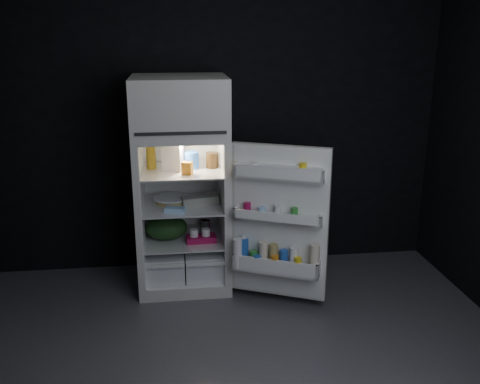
{
  "coord_description": "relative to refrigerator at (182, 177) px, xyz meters",
  "views": [
    {
      "loc": [
        -0.38,
        -3.01,
        2.13
      ],
      "look_at": [
        0.12,
        1.0,
        0.9
      ],
      "focal_mm": 40.0,
      "sensor_mm": 36.0,
      "label": 1
    }
  ],
  "objects": [
    {
      "name": "wall_back",
      "position": [
        0.33,
        0.38,
        0.39
      ],
      "size": [
        4.0,
        0.0,
        2.7
      ],
      "primitive_type": "cube",
      "color": "black",
      "rests_on": "ground"
    },
    {
      "name": "refrigerator",
      "position": [
        0.0,
        0.0,
        0.0
      ],
      "size": [
        0.76,
        0.71,
        1.78
      ],
      "color": "silver",
      "rests_on": "ground"
    },
    {
      "name": "produce_bag",
      "position": [
        -0.14,
        -0.05,
        -0.43
      ],
      "size": [
        0.43,
        0.39,
        0.2
      ],
      "primitive_type": "ellipsoid",
      "rotation": [
        0.0,
        0.0,
        -0.31
      ],
      "color": "#193815",
      "rests_on": "refrigerator"
    },
    {
      "name": "pie",
      "position": [
        -0.09,
        0.02,
        -0.21
      ],
      "size": [
        0.31,
        0.31,
        0.04
      ],
      "primitive_type": "cylinder",
      "rotation": [
        0.0,
        0.0,
        0.16
      ],
      "color": "tan",
      "rests_on": "refrigerator"
    },
    {
      "name": "amber_bottle",
      "position": [
        -0.25,
        0.02,
        0.18
      ],
      "size": [
        0.08,
        0.08,
        0.22
      ],
      "primitive_type": "cylinder",
      "rotation": [
        0.0,
        0.0,
        -0.03
      ],
      "color": "#A8811B",
      "rests_on": "refrigerator"
    },
    {
      "name": "egg_carton",
      "position": [
        0.14,
        -0.07,
        -0.19
      ],
      "size": [
        0.32,
        0.16,
        0.07
      ],
      "primitive_type": "cube",
      "rotation": [
        0.0,
        0.0,
        0.17
      ],
      "color": "gray",
      "rests_on": "refrigerator"
    },
    {
      "name": "small_can_silver",
      "position": [
        0.2,
        0.11,
        -0.48
      ],
      "size": [
        0.08,
        0.08,
        0.09
      ],
      "primitive_type": "cylinder",
      "rotation": [
        0.0,
        0.0,
        0.24
      ],
      "color": "#B4B4B9",
      "rests_on": "refrigerator"
    },
    {
      "name": "small_carton",
      "position": [
        0.04,
        -0.2,
        0.12
      ],
      "size": [
        0.1,
        0.09,
        0.1
      ],
      "primitive_type": "cube",
      "rotation": [
        0.0,
        0.0,
        -0.38
      ],
      "color": "orange",
      "rests_on": "refrigerator"
    },
    {
      "name": "jam_jar",
      "position": [
        0.26,
        -0.01,
        0.14
      ],
      "size": [
        0.11,
        0.11,
        0.13
      ],
      "primitive_type": "cylinder",
      "rotation": [
        0.0,
        0.0,
        -0.06
      ],
      "color": "black",
      "rests_on": "refrigerator"
    },
    {
      "name": "milk_jug",
      "position": [
        -0.07,
        -0.04,
        0.19
      ],
      "size": [
        0.19,
        0.19,
        0.24
      ],
      "primitive_type": "cube",
      "rotation": [
        0.0,
        0.0,
        -0.24
      ],
      "color": "white",
      "rests_on": "refrigerator"
    },
    {
      "name": "flat_package",
      "position": [
        -0.07,
        -0.24,
        -0.21
      ],
      "size": [
        0.18,
        0.12,
        0.04
      ],
      "primitive_type": "cube",
      "rotation": [
        0.0,
        0.0,
        -0.28
      ],
      "color": "#96C2E8",
      "rests_on": "refrigerator"
    },
    {
      "name": "mayo_jar",
      "position": [
        0.09,
        -0.01,
        0.14
      ],
      "size": [
        0.15,
        0.15,
        0.14
      ],
      "primitive_type": "cylinder",
      "rotation": [
        0.0,
        0.0,
        0.43
      ],
      "color": "blue",
      "rests_on": "refrigerator"
    },
    {
      "name": "wall_front",
      "position": [
        0.33,
        -3.02,
        0.39
      ],
      "size": [
        4.0,
        0.0,
        2.7
      ],
      "primitive_type": "cube",
      "color": "black",
      "rests_on": "ground"
    },
    {
      "name": "yogurt_tray",
      "position": [
        0.14,
        -0.15,
        -0.5
      ],
      "size": [
        0.25,
        0.14,
        0.05
      ],
      "primitive_type": "cube",
      "rotation": [
        0.0,
        0.0,
        0.05
      ],
      "color": "#A30E44",
      "rests_on": "refrigerator"
    },
    {
      "name": "small_can_red",
      "position": [
        0.2,
        0.12,
        -0.48
      ],
      "size": [
        0.08,
        0.08,
        0.09
      ],
      "primitive_type": "cylinder",
      "rotation": [
        0.0,
        0.0,
        0.23
      ],
      "color": "#A30E44",
      "rests_on": "refrigerator"
    },
    {
      "name": "floor",
      "position": [
        0.33,
        -1.32,
        -0.96
      ],
      "size": [
        4.0,
        3.4,
        0.0
      ],
      "primitive_type": "cube",
      "color": "#4F4F55",
      "rests_on": "ground"
    },
    {
      "name": "wrapped_pkg",
      "position": [
        0.25,
        0.09,
        -0.2
      ],
      "size": [
        0.11,
        0.1,
        0.05
      ],
      "primitive_type": "cube",
      "rotation": [
        0.0,
        0.0,
        -0.01
      ],
      "color": "beige",
      "rests_on": "refrigerator"
    },
    {
      "name": "fridge_door",
      "position": [
        0.72,
        -0.53,
        -0.28
      ],
      "size": [
        0.73,
        0.47,
        1.22
      ],
      "color": "silver",
      "rests_on": "ground"
    }
  ]
}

